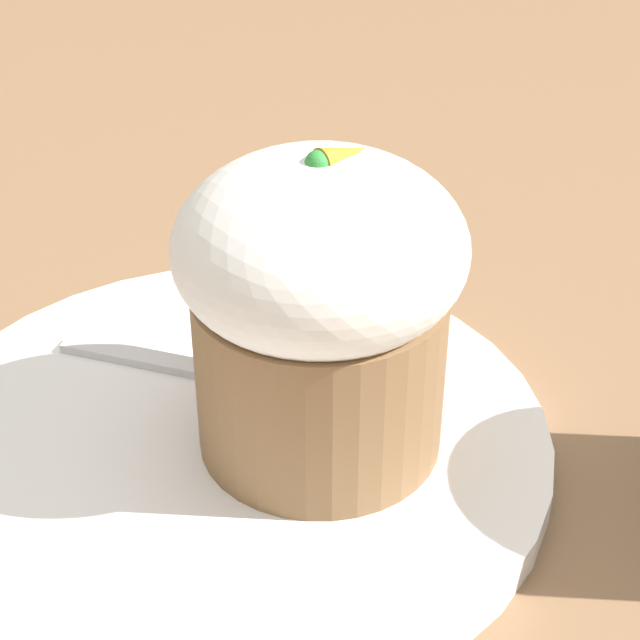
# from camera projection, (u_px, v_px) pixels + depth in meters

# --- Properties ---
(ground_plane) EXTENTS (4.00, 4.00, 0.00)m
(ground_plane) POSITION_uv_depth(u_px,v_px,m) (228.00, 455.00, 0.43)
(ground_plane) COLOR #846042
(dessert_plate) EXTENTS (0.26, 0.26, 0.01)m
(dessert_plate) POSITION_uv_depth(u_px,v_px,m) (228.00, 442.00, 0.43)
(dessert_plate) COLOR white
(dessert_plate) RESTS_ON ground_plane
(carrot_cake) EXTENTS (0.11, 0.11, 0.12)m
(carrot_cake) POSITION_uv_depth(u_px,v_px,m) (320.00, 303.00, 0.39)
(carrot_cake) COLOR olive
(carrot_cake) RESTS_ON dessert_plate
(spoon) EXTENTS (0.08, 0.11, 0.01)m
(spoon) POSITION_uv_depth(u_px,v_px,m) (225.00, 378.00, 0.45)
(spoon) COLOR silver
(spoon) RESTS_ON dessert_plate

